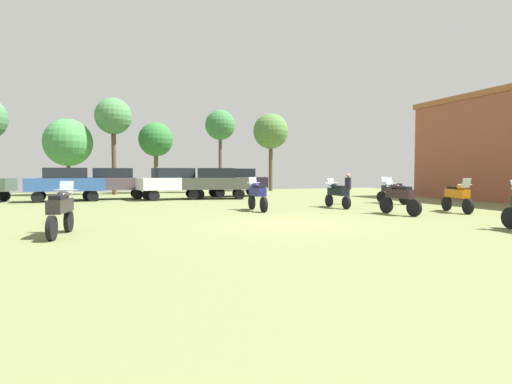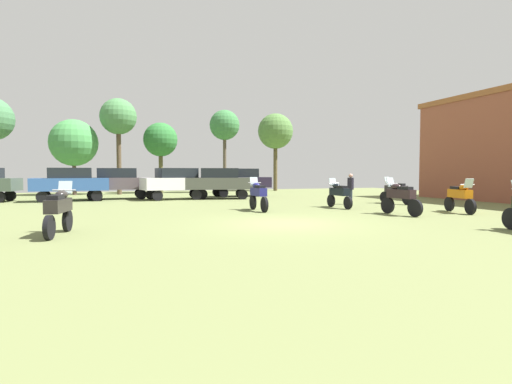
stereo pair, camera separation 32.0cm
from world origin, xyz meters
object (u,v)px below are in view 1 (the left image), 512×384
car_5 (66,182)px  tree_2 (220,126)px  tree_4 (113,117)px  tree_8 (271,132)px  car_1 (236,180)px  person_1 (348,186)px  motorcycle_8 (61,209)px  car_4 (173,181)px  tree_3 (156,140)px  tree_6 (68,143)px  motorcycle_4 (399,197)px  car_6 (113,181)px  motorcycle_6 (257,194)px  motorcycle_7 (337,193)px  motorcycle_3 (457,196)px  car_3 (216,181)px  motorcycle_5 (392,190)px

car_5 → tree_2: size_ratio=0.62×
tree_4 → tree_8: bearing=7.7°
car_1 → person_1: (3.58, -8.85, -0.20)m
motorcycle_8 → tree_4: 21.76m
car_4 → tree_3: bearing=-10.1°
motorcycle_8 → tree_6: (-1.61, 21.48, 3.25)m
motorcycle_4 → car_4: 14.39m
tree_2 → tree_8: bearing=16.7°
car_6 → tree_6: 7.47m
car_4 → tree_6: size_ratio=0.79×
car_1 → car_4: size_ratio=0.97×
car_6 → motorcycle_6: bearing=-151.6°
car_1 → car_6: size_ratio=1.02×
motorcycle_4 → car_4: (-7.25, 12.42, 0.43)m
motorcycle_7 → tree_6: size_ratio=0.37×
car_4 → person_1: car_4 is taller
person_1 → motorcycle_3: bearing=28.2°
motorcycle_3 → motorcycle_7: bearing=-32.3°
car_4 → tree_4: bearing=14.2°
car_3 → motorcycle_7: bearing=-144.0°
car_1 → car_4: (-4.72, -1.76, 0.00)m
motorcycle_6 → car_3: 8.49m
motorcycle_6 → car_6: (-6.02, 10.41, 0.43)m
motorcycle_3 → car_6: (-13.84, 14.11, 0.45)m
motorcycle_6 → tree_8: (8.10, 18.09, 4.80)m
motorcycle_6 → tree_3: tree_3 is taller
car_5 → car_4: bearing=-98.2°
motorcycle_5 → person_1: 2.60m
car_3 → car_4: bearing=93.1°
motorcycle_3 → person_1: 5.79m
car_3 → tree_4: size_ratio=0.61×
car_6 → tree_2: size_ratio=0.62×
tree_4 → tree_6: size_ratio=1.30×
car_3 → tree_3: size_ratio=0.78×
motorcycle_7 → motorcycle_8: bearing=-158.2°
car_4 → tree_3: tree_3 is taller
car_1 → car_6: (-8.34, -0.20, 0.00)m
motorcycle_4 → tree_2: 20.77m
motorcycle_7 → tree_6: tree_6 is taller
motorcycle_5 → tree_6: bearing=128.3°
motorcycle_6 → tree_2: bearing=79.5°
motorcycle_6 → motorcycle_4: bearing=-37.3°
person_1 → tree_6: bearing=-125.9°
car_3 → tree_2: bearing=-6.1°
car_3 → car_5: same height
tree_3 → motorcycle_3: bearing=-63.9°
motorcycle_3 → motorcycle_6: motorcycle_6 is taller
motorcycle_6 → car_6: 12.04m
motorcycle_6 → car_3: bearing=87.1°
tree_3 → car_1: bearing=-54.4°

